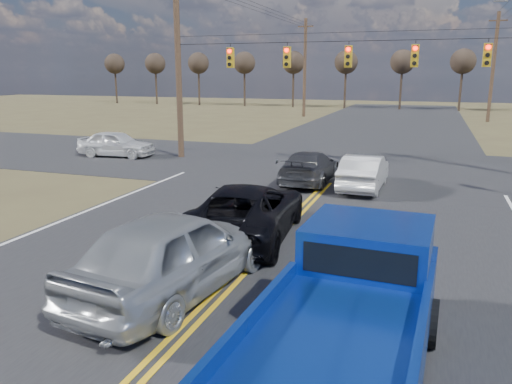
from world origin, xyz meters
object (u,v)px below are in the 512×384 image
(white_car_queue, at_px, (364,172))
(pickup_truck, at_px, (350,323))
(silver_suv, at_px, (174,252))
(dgrey_car_queue, at_px, (309,167))
(cross_car_west, at_px, (116,144))
(black_suv, at_px, (247,211))

(white_car_queue, bearing_deg, pickup_truck, 97.75)
(white_car_queue, bearing_deg, silver_suv, 78.73)
(silver_suv, xyz_separation_m, dgrey_car_queue, (0.15, 11.64, -0.24))
(white_car_queue, bearing_deg, cross_car_west, -12.83)
(silver_suv, height_order, dgrey_car_queue, silver_suv)
(black_suv, height_order, white_car_queue, black_suv)
(pickup_truck, height_order, dgrey_car_queue, pickup_truck)
(black_suv, height_order, dgrey_car_queue, black_suv)
(black_suv, height_order, cross_car_west, black_suv)
(silver_suv, xyz_separation_m, black_suv, (0.15, 4.00, -0.14))
(pickup_truck, distance_m, dgrey_car_queue, 14.29)
(dgrey_car_queue, relative_size, cross_car_west, 1.09)
(white_car_queue, relative_size, cross_car_west, 1.00)
(silver_suv, height_order, black_suv, silver_suv)
(silver_suv, height_order, cross_car_west, silver_suv)
(dgrey_car_queue, bearing_deg, cross_car_west, -14.55)
(black_suv, distance_m, white_car_queue, 7.54)
(white_car_queue, xyz_separation_m, cross_car_west, (-14.03, 3.53, 0.02))
(silver_suv, bearing_deg, black_suv, -84.48)
(black_suv, bearing_deg, silver_suv, 82.63)
(white_car_queue, height_order, dgrey_car_queue, white_car_queue)
(silver_suv, xyz_separation_m, cross_car_west, (-11.54, 14.69, -0.19))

